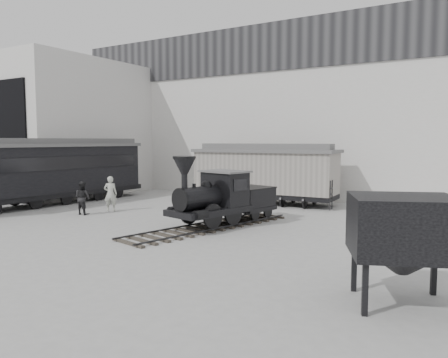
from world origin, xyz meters
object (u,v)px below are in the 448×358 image
Objects in this scene: visitor_b at (82,198)px; coal_hopper at (403,234)px; locomotive at (220,201)px; visitor_a at (111,194)px; boxcar at (265,172)px; passenger_coach at (48,171)px.

coal_hopper reaches higher than visitor_b.
locomotive is at bearing -175.77° from visitor_b.
visitor_a is 1.50m from visitor_b.
visitor_b is 16.24m from coal_hopper.
locomotive is at bearing -81.77° from boxcar.
locomotive is 5.18× the size of visitor_b.
visitor_b is at bearing -158.88° from locomotive.
locomotive is at bearing 122.96° from coal_hopper.
passenger_coach reaches higher than locomotive.
visitor_a is at bearing -170.05° from locomotive.
locomotive is at bearing 142.52° from visitor_a.
coal_hopper is at bearing -12.87° from passenger_coach.
coal_hopper is at bearing 160.04° from visitor_b.
coal_hopper is at bearing 124.22° from visitor_a.
locomotive is 4.70× the size of visitor_a.
visitor_b is at bearing -128.84° from boxcar.
boxcar is at bearing -163.44° from visitor_a.
passenger_coach is at bearing -33.45° from visitor_a.
locomotive is 11.81m from passenger_coach.
visitor_a is (-5.57, -6.75, -0.91)m from boxcar.
visitor_b is at bearing 140.92° from coal_hopper.
passenger_coach is 20.82m from coal_hopper.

